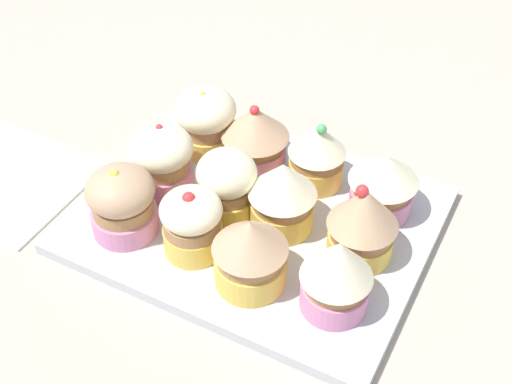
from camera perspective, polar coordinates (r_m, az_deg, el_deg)
ground_plane at (r=67.57cm, az=0.00°, el=-3.55°), size 180.00×180.00×3.00cm
baking_tray at (r=66.07cm, az=0.00°, el=-2.29°), size 32.04×25.48×1.20cm
cupcake_0 at (r=63.15cm, az=-10.95°, el=-0.77°), size 6.22×6.22×7.16cm
cupcake_1 at (r=60.53cm, az=-5.29°, el=-2.49°), size 5.48×5.48×6.92cm
cupcake_2 at (r=57.52cm, az=-0.48°, el=-4.97°), size 6.42×6.42×7.03cm
cupcake_3 at (r=55.99cm, az=6.63°, el=-6.74°), size 5.97×5.97×7.44cm
cupcake_4 at (r=66.89cm, az=-7.71°, el=2.73°), size 6.13×6.13×7.12cm
cupcake_5 at (r=63.73cm, az=-2.41°, el=0.65°), size 5.61×5.61×6.94cm
cupcake_6 at (r=62.38cm, az=2.34°, el=-0.00°), size 6.26×6.26×7.39cm
cupcake_7 at (r=59.86cm, az=8.62°, el=-2.71°), size 6.24×6.24×7.96cm
cupcake_8 at (r=71.25cm, az=-4.16°, el=5.97°), size 6.33×6.33×7.17cm
cupcake_9 at (r=69.06cm, az=-0.05°, el=4.71°), size 6.83×6.83×7.13cm
cupcake_10 at (r=67.18cm, az=5.03°, el=3.17°), size 5.65×5.65×7.19cm
cupcake_11 at (r=64.87cm, az=10.39°, el=0.76°), size 6.51×6.51×6.60cm
napkin at (r=75.32cm, az=-19.84°, el=1.07°), size 15.80×14.14×0.60cm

